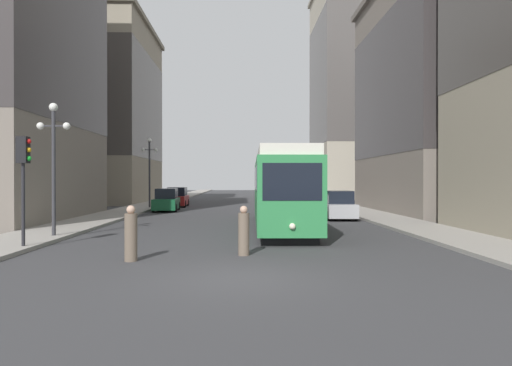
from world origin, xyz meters
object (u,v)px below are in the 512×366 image
Objects in this scene: pedestrian_crossing_far at (131,235)px; traffic_light_near_left at (24,162)px; transit_bus at (298,186)px; lamp_post_left_near at (54,149)px; lamp_post_left_far at (149,162)px; parked_car_right_far at (338,206)px; streetcar at (280,188)px; pedestrian_crossing_near at (244,232)px; parked_car_left_mid at (167,201)px; parked_car_left_near at (177,198)px.

traffic_light_near_left is at bearing 64.75° from pedestrian_crossing_far.
lamp_post_left_near is (-13.20, -22.22, 1.89)m from transit_bus.
pedestrian_crossing_far is (-8.61, -27.63, -1.14)m from transit_bus.
lamp_post_left_far is at bearing -168.50° from transit_bus.
lamp_post_left_far reaches higher than traffic_light_near_left.
lamp_post_left_near reaches higher than parked_car_right_far.
parked_car_right_far is at bearing 52.42° from streetcar.
lamp_post_left_near is (-8.08, 4.44, 3.07)m from pedestrian_crossing_near.
pedestrian_crossing_far is (2.69, -22.61, -0.04)m from parked_car_left_mid.
pedestrian_crossing_near is at bearing -101.56° from streetcar.
transit_bus is (3.17, 18.08, -0.15)m from streetcar.
traffic_light_near_left reaches higher than parked_car_left_mid.
parked_car_left_mid is at bearing 9.55° from pedestrian_crossing_far.
traffic_light_near_left is at bearing -142.37° from streetcar.
parked_car_left_near is at bearing 105.52° from pedestrian_crossing_near.
parked_car_left_mid and parked_car_right_far have the same top height.
transit_bus is at bearing 81.31° from streetcar.
pedestrian_crossing_far is 25.76m from lamp_post_left_far.
streetcar is 3.00× the size of parked_car_left_near.
lamp_post_left_near reaches higher than streetcar.
lamp_post_left_far is (-13.20, -2.48, 2.10)m from transit_bus.
parked_car_right_far is (12.31, -13.87, -0.00)m from parked_car_left_near.
parked_car_left_near is 0.98× the size of parked_car_left_mid.
parked_car_left_near is at bearing 61.30° from lamp_post_left_far.
parked_car_right_far is 2.60× the size of pedestrian_crossing_near.
parked_car_left_mid is 17.57m from lamp_post_left_near.
pedestrian_crossing_near is at bearing -71.69° from pedestrian_crossing_far.
lamp_post_left_near is (-4.59, 5.41, 3.04)m from pedestrian_crossing_far.
parked_car_left_near is 23.48m from lamp_post_left_near.
pedestrian_crossing_near is 8.33m from traffic_light_near_left.
streetcar is 20.76m from parked_car_left_near.
parked_car_left_mid is 14.61m from parked_car_right_far.
lamp_post_left_near reaches higher than traffic_light_near_left.
streetcar is 8.90m from pedestrian_crossing_near.
lamp_post_left_near is (-1.90, -17.20, 3.00)m from parked_car_left_mid.
streetcar is 11.07m from pedestrian_crossing_far.
streetcar is at bearing -57.26° from lamp_post_left_far.
parked_car_left_mid is at bearing -155.21° from transit_bus.
parked_car_left_mid reaches higher than pedestrian_crossing_far.
lamp_post_left_near reaches higher than pedestrian_crossing_near.
lamp_post_left_near is at bearing 43.09° from pedestrian_crossing_far.
lamp_post_left_near reaches higher than parked_car_left_mid.
parked_car_right_far is 17.26m from lamp_post_left_near.
pedestrian_crossing_far is 0.31× the size of lamp_post_left_near.
parked_car_left_mid is 0.81× the size of lamp_post_left_far.
streetcar is at bearing -68.30° from parked_car_left_near.
streetcar is 18.64m from lamp_post_left_far.
pedestrian_crossing_near is at bearing -71.53° from lamp_post_left_far.
traffic_light_near_left is at bearing 173.13° from pedestrian_crossing_near.
parked_car_left_mid is (-0.00, -6.00, 0.00)m from parked_car_left_near.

